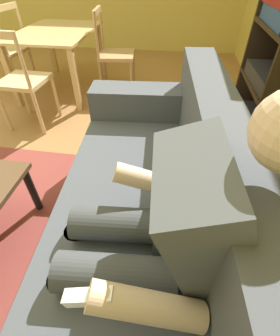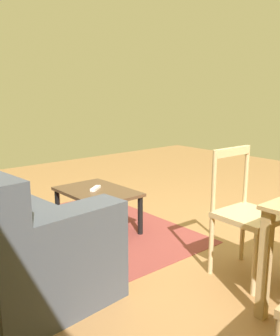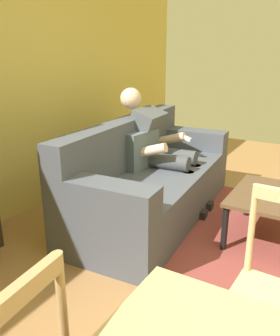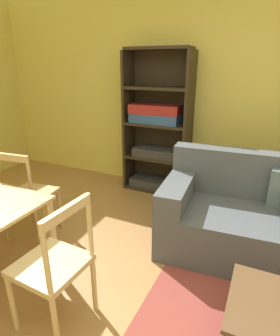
{
  "view_description": "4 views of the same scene",
  "coord_description": "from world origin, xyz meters",
  "views": [
    {
      "loc": [
        1.6,
        1.52,
        1.4
      ],
      "look_at": [
        0.88,
        1.42,
        0.75
      ],
      "focal_mm": 25.72,
      "sensor_mm": 36.0,
      "label": 1
    },
    {
      "loc": [
        -1.9,
        2.31,
        1.36
      ],
      "look_at": [
        -0.28,
        0.91,
        0.9
      ],
      "focal_mm": 38.79,
      "sensor_mm": 36.0,
      "label": 2
    },
    {
      "loc": [
        -1.9,
        -0.05,
        1.53
      ],
      "look_at": [
        -0.28,
        0.91,
        0.9
      ],
      "focal_mm": 37.37,
      "sensor_mm": 36.0,
      "label": 3
    },
    {
      "loc": [
        0.61,
        -1.02,
        1.7
      ],
      "look_at": [
        -0.28,
        0.91,
        0.9
      ],
      "focal_mm": 29.73,
      "sensor_mm": 36.0,
      "label": 4
    }
  ],
  "objects": [
    {
      "name": "ground_plane",
      "position": [
        0.0,
        0.0,
        0.0
      ],
      "size": [
        8.83,
        8.83,
        0.0
      ],
      "primitive_type": "plane",
      "color": "#9E7042"
    },
    {
      "name": "couch",
      "position": [
        0.88,
        1.48,
        0.34
      ],
      "size": [
        2.23,
        1.02,
        0.92
      ],
      "color": "#474C56",
      "rests_on": "ground_plane"
    },
    {
      "name": "person_lounging",
      "position": [
        1.1,
        1.54,
        0.62
      ],
      "size": [
        0.61,
        0.98,
        1.19
      ],
      "color": "#4C5156",
      "rests_on": "ground_plane"
    },
    {
      "name": "dining_table",
      "position": [
        -1.45,
        0.07,
        0.6
      ],
      "size": [
        1.22,
        0.86,
        0.71
      ],
      "color": "tan",
      "rests_on": "ground_plane"
    },
    {
      "name": "dining_chair_near_wall",
      "position": [
        -1.45,
        0.77,
        0.47
      ],
      "size": [
        0.46,
        0.46,
        0.95
      ],
      "color": "tan",
      "rests_on": "ground_plane"
    },
    {
      "name": "dining_chair_facing_couch",
      "position": [
        -0.51,
        0.07,
        0.47
      ],
      "size": [
        0.44,
        0.44,
        0.95
      ],
      "color": "#D1B27F",
      "rests_on": "ground_plane"
    },
    {
      "name": "dining_chair_by_doorway",
      "position": [
        -1.44,
        -0.63,
        0.46
      ],
      "size": [
        0.48,
        0.48,
        0.97
      ],
      "color": "#D1B27F",
      "rests_on": "ground_plane"
    }
  ]
}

